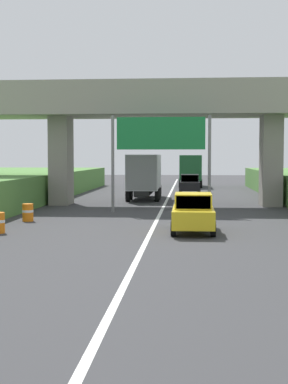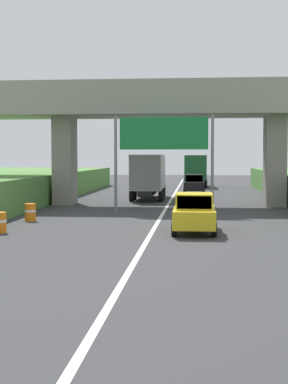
{
  "view_description": "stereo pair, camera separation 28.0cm",
  "coord_description": "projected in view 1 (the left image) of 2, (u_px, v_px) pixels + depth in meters",
  "views": [
    {
      "loc": [
        1.64,
        0.71,
        3.31
      ],
      "look_at": [
        0.0,
        21.16,
        2.0
      ],
      "focal_mm": 52.17,
      "sensor_mm": 36.0,
      "label": 1
    },
    {
      "loc": [
        1.92,
        0.73,
        3.31
      ],
      "look_at": [
        0.0,
        21.16,
        2.0
      ],
      "focal_mm": 52.17,
      "sensor_mm": 36.0,
      "label": 2
    }
  ],
  "objects": [
    {
      "name": "car_yellow",
      "position": [
        193.0,
        213.0,
        24.25
      ],
      "size": [
        1.86,
        4.1,
        1.72
      ],
      "color": "gold",
      "rests_on": "ground"
    },
    {
      "name": "overhead_highway_sign",
      "position": [
        161.0,
        140.0,
        32.7
      ],
      "size": [
        5.88,
        0.18,
        5.72
      ],
      "color": "slate",
      "rests_on": "ground"
    },
    {
      "name": "truck_green",
      "position": [
        190.0,
        169.0,
        60.44
      ],
      "size": [
        2.44,
        7.3,
        3.44
      ],
      "color": "black",
      "rests_on": "ground"
    },
    {
      "name": "truck_silver",
      "position": [
        145.0,
        174.0,
        42.93
      ],
      "size": [
        2.44,
        7.3,
        3.44
      ],
      "color": "black",
      "rests_on": "ground"
    },
    {
      "name": "construction_barrel_5",
      "position": [
        28.0,
        212.0,
        28.45
      ],
      "size": [
        0.57,
        0.57,
        0.9
      ],
      "color": "orange",
      "rests_on": "ground"
    },
    {
      "name": "car_black",
      "position": [
        190.0,
        184.0,
        49.61
      ],
      "size": [
        1.86,
        4.1,
        1.72
      ],
      "color": "black",
      "rests_on": "ground"
    },
    {
      "name": "lane_centre_stripe",
      "position": [
        158.0,
        217.0,
        30.25
      ],
      "size": [
        0.2,
        101.55,
        0.01
      ],
      "primitive_type": "cube",
      "color": "white",
      "rests_on": "ground"
    },
    {
      "name": "overpass_bridge",
      "position": [
        165.0,
        113.0,
        37.51
      ],
      "size": [
        40.0,
        4.8,
        8.22
      ],
      "color": "gray",
      "rests_on": "ground"
    }
  ]
}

